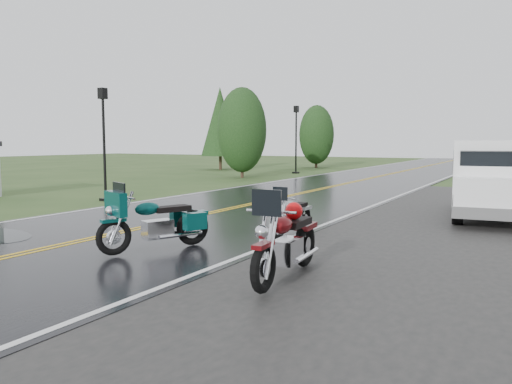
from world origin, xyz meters
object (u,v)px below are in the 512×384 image
Objects in this scene: motorcycle_red at (263,247)px; motorcycle_silver at (278,217)px; van_white at (459,182)px; lamp_post_near_left at (104,144)px; lamp_post_far_left at (296,139)px; motorcycle_teal at (113,222)px.

motorcycle_red is 3.88m from motorcycle_silver.
lamp_post_near_left is (-12.12, -0.63, 0.95)m from van_white.
motorcycle_silver is 0.41× the size of lamp_post_far_left.
motorcycle_red is 27.56m from lamp_post_far_left.
lamp_post_far_left reaches higher than lamp_post_near_left.
van_white is at bearing 77.46° from motorcycle_teal.
motorcycle_red reaches higher than motorcycle_silver.
motorcycle_red is at bearing -34.18° from lamp_post_near_left.
lamp_post_near_left reaches higher than motorcycle_teal.
motorcycle_teal is at bearing 164.30° from motorcycle_red.
motorcycle_red reaches higher than motorcycle_teal.
motorcycle_red is 1.04× the size of motorcycle_teal.
lamp_post_near_left is (-7.07, 6.54, 1.40)m from motorcycle_teal.
lamp_post_far_left is (-0.62, 17.90, 0.24)m from lamp_post_near_left.
motorcycle_red is 8.00m from van_white.
van_white is (5.05, 7.17, 0.44)m from motorcycle_teal.
motorcycle_silver is (1.97, 2.88, -0.12)m from motorcycle_teal.
lamp_post_near_left is at bearing 157.48° from motorcycle_silver.
motorcycle_teal reaches higher than motorcycle_silver.
motorcycle_teal is at bearing -124.93° from motorcycle_silver.
motorcycle_red is 12.91m from lamp_post_near_left.
motorcycle_red is 1.27× the size of motorcycle_silver.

